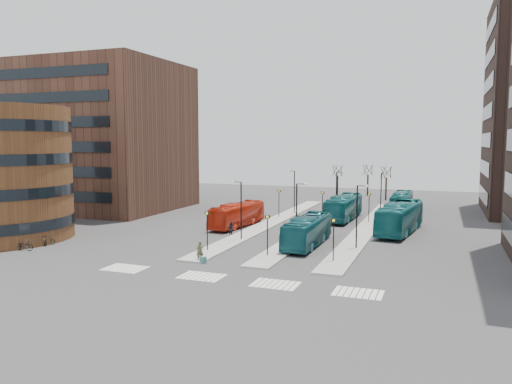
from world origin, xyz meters
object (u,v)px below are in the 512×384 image
(bicycle_mid, at_px, (42,241))
(teal_bus_c, at_px, (400,218))
(teal_bus_b, at_px, (344,207))
(teal_bus_d, at_px, (402,202))
(commuter_c, at_px, (294,237))
(bicycle_far, at_px, (47,240))
(commuter_b, at_px, (299,241))
(bicycle_near, at_px, (24,245))
(suitcase, at_px, (203,260))
(traveller, at_px, (200,251))
(red_bus, at_px, (237,215))
(teal_bus_a, at_px, (307,231))
(commuter_a, at_px, (231,229))

(bicycle_mid, bearing_deg, teal_bus_c, -38.40)
(teal_bus_b, xyz_separation_m, teal_bus_d, (6.62, 10.19, -0.15))
(commuter_c, height_order, bicycle_mid, commuter_c)
(teal_bus_c, distance_m, bicycle_far, 38.07)
(commuter_b, relative_size, commuter_c, 1.02)
(teal_bus_b, xyz_separation_m, bicycle_near, (-25.10, -29.26, -1.13))
(suitcase, distance_m, bicycle_mid, 18.30)
(traveller, xyz_separation_m, bicycle_mid, (-17.65, 0.22, -0.35))
(suitcase, xyz_separation_m, bicycle_near, (-18.28, -1.47, 0.21))
(red_bus, bearing_deg, bicycle_near, -120.03)
(bicycle_near, bearing_deg, red_bus, -45.57)
(bicycle_mid, height_order, bicycle_far, bicycle_mid)
(red_bus, bearing_deg, commuter_b, -38.86)
(teal_bus_a, distance_m, teal_bus_b, 17.61)
(traveller, distance_m, commuter_a, 11.74)
(red_bus, distance_m, teal_bus_c, 19.08)
(suitcase, bearing_deg, bicycle_near, -158.15)
(teal_bus_c, bearing_deg, suitcase, -117.73)
(suitcase, distance_m, traveller, 1.09)
(bicycle_near, xyz_separation_m, bicycle_far, (0.00, 2.93, -0.05))
(traveller, height_order, commuter_a, traveller)
(bicycle_mid, bearing_deg, teal_bus_d, -20.00)
(teal_bus_c, height_order, teal_bus_d, teal_bus_c)
(suitcase, relative_size, bicycle_near, 0.31)
(red_bus, bearing_deg, commuter_c, -35.45)
(red_bus, distance_m, bicycle_mid, 22.06)
(teal_bus_a, xyz_separation_m, bicycle_mid, (-24.77, -9.28, -0.97))
(suitcase, relative_size, traveller, 0.34)
(bicycle_near, distance_m, bicycle_far, 2.93)
(suitcase, relative_size, bicycle_mid, 0.34)
(teal_bus_d, bearing_deg, red_bus, -131.11)
(suitcase, height_order, teal_bus_d, teal_bus_d)
(commuter_c, height_order, bicycle_near, commuter_c)
(traveller, height_order, bicycle_near, traveller)
(bicycle_near, height_order, bicycle_far, bicycle_near)
(teal_bus_d, xyz_separation_m, bicycle_far, (-31.72, -36.53, -1.02))
(teal_bus_d, distance_m, bicycle_near, 50.64)
(teal_bus_d, height_order, commuter_a, teal_bus_d)
(teal_bus_c, distance_m, traveller, 25.12)
(suitcase, relative_size, red_bus, 0.06)
(suitcase, bearing_deg, teal_bus_d, 87.77)
(teal_bus_d, bearing_deg, teal_bus_b, -122.54)
(commuter_b, height_order, bicycle_mid, commuter_b)
(teal_bus_c, height_order, bicycle_near, teal_bus_c)
(red_bus, height_order, commuter_a, red_bus)
(red_bus, bearing_deg, teal_bus_d, 54.09)
(commuter_c, xyz_separation_m, bicycle_mid, (-23.57, -8.66, -0.39))
(teal_bus_a, xyz_separation_m, traveller, (-7.12, -9.50, -0.62))
(commuter_b, xyz_separation_m, commuter_c, (-1.05, 2.10, -0.02))
(commuter_a, relative_size, bicycle_far, 0.90)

